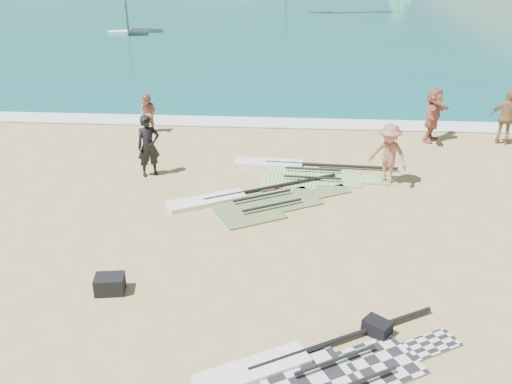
# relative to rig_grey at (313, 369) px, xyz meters

# --- Properties ---
(ground) EXTENTS (300.00, 300.00, 0.00)m
(ground) POSITION_rel_rig_grey_xyz_m (-0.30, 1.28, -0.05)
(ground) COLOR tan
(ground) RESTS_ON ground
(surf_line) EXTENTS (300.00, 1.20, 0.04)m
(surf_line) POSITION_rel_rig_grey_xyz_m (-0.30, 13.58, -0.05)
(surf_line) COLOR white
(surf_line) RESTS_ON ground
(rig_grey) EXTENTS (5.04, 3.49, 0.20)m
(rig_grey) POSITION_rel_rig_grey_xyz_m (0.00, 0.00, 0.00)
(rig_grey) COLOR #252427
(rig_grey) RESTS_ON ground
(rig_green) EXTENTS (5.30, 2.23, 0.20)m
(rig_green) POSITION_rel_rig_grey_xyz_m (-0.24, 8.90, 0.00)
(rig_green) COLOR #5CB220
(rig_green) RESTS_ON ground
(rig_orange) EXTENTS (5.34, 3.62, 0.20)m
(rig_orange) POSITION_rel_rig_grey_xyz_m (-1.73, 6.64, 0.00)
(rig_orange) COLOR orange
(rig_orange) RESTS_ON ground
(gear_bag_near) EXTENTS (0.69, 0.54, 0.40)m
(gear_bag_near) POSITION_rel_rig_grey_xyz_m (-4.36, 2.13, 0.15)
(gear_bag_near) COLOR black
(gear_bag_near) RESTS_ON ground
(gear_bag_far) EXTENTS (0.63, 0.60, 0.31)m
(gear_bag_far) POSITION_rel_rig_grey_xyz_m (1.27, 1.12, 0.11)
(gear_bag_far) COLOR black
(gear_bag_far) RESTS_ON ground
(person_wetsuit) EXTENTS (0.85, 0.75, 1.96)m
(person_wetsuit) POSITION_rel_rig_grey_xyz_m (-4.94, 8.35, 0.93)
(person_wetsuit) COLOR black
(person_wetsuit) RESTS_ON ground
(beachgoer_left) EXTENTS (0.84, 0.73, 1.49)m
(beachgoer_left) POSITION_rel_rig_grey_xyz_m (-5.89, 12.21, 0.70)
(beachgoer_left) COLOR #AA5C4C
(beachgoer_left) RESTS_ON ground
(beachgoer_mid) EXTENTS (1.42, 1.31, 1.92)m
(beachgoer_mid) POSITION_rel_rig_grey_xyz_m (2.40, 8.19, 0.91)
(beachgoer_mid) COLOR #9C604A
(beachgoer_mid) RESTS_ON ground
(beachgoer_back) EXTENTS (1.24, 0.80, 1.96)m
(beachgoer_back) POSITION_rel_rig_grey_xyz_m (7.06, 11.95, 0.93)
(beachgoer_back) COLOR #976D47
(beachgoer_back) RESTS_ON ground
(beachgoer_right) EXTENTS (1.43, 1.88, 1.98)m
(beachgoer_right) POSITION_rel_rig_grey_xyz_m (4.53, 12.07, 0.94)
(beachgoer_right) COLOR #B25F51
(beachgoer_right) RESTS_ON ground
(windsurfer_left) EXTENTS (2.82, 3.23, 4.95)m
(windsurfer_left) POSITION_rel_rig_grey_xyz_m (-12.16, 32.17, 1.35)
(windsurfer_left) COLOR white
(windsurfer_left) RESTS_ON ground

